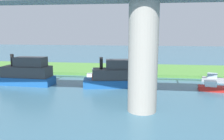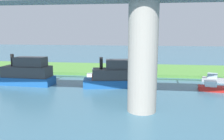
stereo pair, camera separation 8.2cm
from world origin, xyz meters
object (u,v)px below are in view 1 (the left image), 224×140
bridge_pylon (143,58)px  person_on_bank (143,67)px  motorboat_white (215,79)px  pontoon_yellow (115,76)px  riverboat_paddlewheel (26,73)px  motorboat_red (100,75)px  skiff_small (213,87)px  mooring_post (121,70)px

bridge_pylon → person_on_bank: 20.05m
motorboat_white → bridge_pylon: bearing=52.1°
bridge_pylon → pontoon_yellow: bearing=-67.8°
bridge_pylon → riverboat_paddlewheel: bridge_pylon is taller
bridge_pylon → motorboat_red: bridge_pylon is taller
person_on_bank → pontoon_yellow: (3.80, 10.42, 0.34)m
motorboat_white → skiff_small: bearing=71.7°
motorboat_white → pontoon_yellow: bearing=18.6°
mooring_post → person_on_bank: bearing=-146.3°
motorboat_red → skiff_small: motorboat_red is taller
motorboat_red → pontoon_yellow: bearing=119.9°
skiff_small → mooring_post: bearing=-33.5°
person_on_bank → mooring_post: person_on_bank is taller
motorboat_red → skiff_small: (-16.02, 6.00, -0.10)m
riverboat_paddlewheel → motorboat_red: (-9.93, -5.73, -1.06)m
motorboat_white → person_on_bank: bearing=-26.3°
pontoon_yellow → skiff_small: pontoon_yellow is taller
mooring_post → motorboat_red: size_ratio=0.22×
bridge_pylon → pontoon_yellow: size_ratio=1.22×
person_on_bank → riverboat_paddlewheel: size_ratio=0.16×
bridge_pylon → person_on_bank: bridge_pylon is taller
mooring_post → motorboat_white: 15.09m
bridge_pylon → motorboat_red: 16.75m
pontoon_yellow → skiff_small: size_ratio=2.07×
pontoon_yellow → mooring_post: bearing=-90.0°
motorboat_white → skiff_small: size_ratio=1.00×
riverboat_paddlewheel → motorboat_white: size_ratio=2.12×
bridge_pylon → person_on_bank: bearing=-90.1°
pontoon_yellow → motorboat_white: 15.66m
bridge_pylon → mooring_post: (3.75, -17.12, -4.16)m
riverboat_paddlewheel → skiff_small: size_ratio=2.13×
riverboat_paddlewheel → bridge_pylon: bearing=152.2°
bridge_pylon → skiff_small: 13.43m
bridge_pylon → skiff_small: size_ratio=2.53×
person_on_bank → mooring_post: size_ratio=1.27×
riverboat_paddlewheel → skiff_small: riverboat_paddlewheel is taller
pontoon_yellow → motorboat_red: pontoon_yellow is taller
person_on_bank → pontoon_yellow: 11.09m
skiff_small → person_on_bank: bearing=-50.4°
mooring_post → pontoon_yellow: bearing=90.0°
mooring_post → motorboat_white: size_ratio=0.27×
mooring_post → skiff_small: mooring_post is taller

